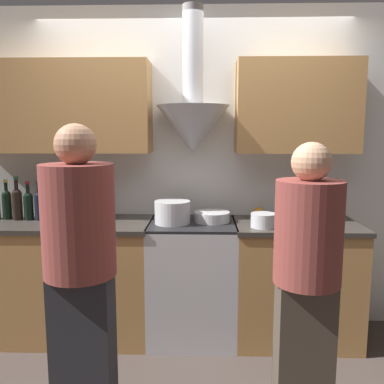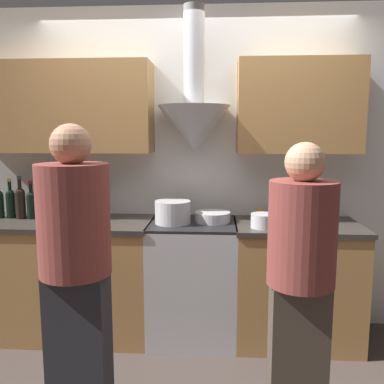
{
  "view_description": "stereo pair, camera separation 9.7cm",
  "coord_description": "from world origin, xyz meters",
  "px_view_note": "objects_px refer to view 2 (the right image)",
  "views": [
    {
      "loc": [
        0.09,
        -2.72,
        1.61
      ],
      "look_at": [
        0.0,
        0.22,
        1.17
      ],
      "focal_mm": 38.0,
      "sensor_mm": 36.0,
      "label": 1
    },
    {
      "loc": [
        0.19,
        -2.72,
        1.61
      ],
      "look_at": [
        0.0,
        0.22,
        1.17
      ],
      "focal_mm": 38.0,
      "sensor_mm": 36.0,
      "label": 2
    }
  ],
  "objects_px": {
    "stove_range": "(193,279)",
    "saucepan": "(264,221)",
    "mixing_bowl": "(212,217)",
    "orange_fruit": "(260,213)",
    "wine_bottle_4": "(32,203)",
    "person_foreground_right": "(300,287)",
    "wine_bottle_2": "(11,202)",
    "stock_pot": "(173,212)",
    "person_foreground_left": "(76,267)",
    "wine_bottle_9": "(93,202)",
    "wine_bottle_8": "(80,201)",
    "wine_bottle_6": "(55,203)",
    "wine_bottle_7": "(68,201)",
    "wine_bottle_3": "(21,201)",
    "wine_bottle_5": "(42,203)"
  },
  "relations": [
    {
      "from": "saucepan",
      "to": "orange_fruit",
      "type": "bearing_deg",
      "value": 88.06
    },
    {
      "from": "stove_range",
      "to": "mixing_bowl",
      "type": "distance_m",
      "value": 0.52
    },
    {
      "from": "mixing_bowl",
      "to": "orange_fruit",
      "type": "xyz_separation_m",
      "value": [
        0.38,
        0.19,
        0.0
      ]
    },
    {
      "from": "wine_bottle_4",
      "to": "stove_range",
      "type": "bearing_deg",
      "value": -2.46
    },
    {
      "from": "wine_bottle_3",
      "to": "stock_pot",
      "type": "xyz_separation_m",
      "value": [
        1.23,
        -0.1,
        -0.05
      ]
    },
    {
      "from": "person_foreground_left",
      "to": "wine_bottle_9",
      "type": "bearing_deg",
      "value": 102.53
    },
    {
      "from": "wine_bottle_5",
      "to": "wine_bottle_7",
      "type": "height_order",
      "value": "wine_bottle_7"
    },
    {
      "from": "wine_bottle_5",
      "to": "wine_bottle_7",
      "type": "xyz_separation_m",
      "value": [
        0.2,
        0.02,
        0.01
      ]
    },
    {
      "from": "wine_bottle_4",
      "to": "wine_bottle_5",
      "type": "xyz_separation_m",
      "value": [
        0.09,
        -0.0,
        0.0
      ]
    },
    {
      "from": "wine_bottle_4",
      "to": "wine_bottle_9",
      "type": "relative_size",
      "value": 0.91
    },
    {
      "from": "wine_bottle_5",
      "to": "wine_bottle_6",
      "type": "bearing_deg",
      "value": -0.93
    },
    {
      "from": "stove_range",
      "to": "saucepan",
      "type": "bearing_deg",
      "value": -15.6
    },
    {
      "from": "wine_bottle_4",
      "to": "wine_bottle_8",
      "type": "height_order",
      "value": "wine_bottle_8"
    },
    {
      "from": "wine_bottle_9",
      "to": "stock_pot",
      "type": "relative_size",
      "value": 1.25
    },
    {
      "from": "stock_pot",
      "to": "person_foreground_right",
      "type": "distance_m",
      "value": 1.33
    },
    {
      "from": "person_foreground_right",
      "to": "wine_bottle_2",
      "type": "bearing_deg",
      "value": 149.59
    },
    {
      "from": "wine_bottle_3",
      "to": "person_foreground_left",
      "type": "distance_m",
      "value": 1.37
    },
    {
      "from": "mixing_bowl",
      "to": "saucepan",
      "type": "distance_m",
      "value": 0.41
    },
    {
      "from": "wine_bottle_7",
      "to": "wine_bottle_8",
      "type": "distance_m",
      "value": 0.1
    },
    {
      "from": "wine_bottle_8",
      "to": "orange_fruit",
      "type": "distance_m",
      "value": 1.45
    },
    {
      "from": "wine_bottle_2",
      "to": "person_foreground_left",
      "type": "relative_size",
      "value": 0.19
    },
    {
      "from": "wine_bottle_5",
      "to": "wine_bottle_8",
      "type": "relative_size",
      "value": 0.87
    },
    {
      "from": "wine_bottle_7",
      "to": "person_foreground_left",
      "type": "distance_m",
      "value": 1.2
    },
    {
      "from": "wine_bottle_7",
      "to": "person_foreground_right",
      "type": "distance_m",
      "value": 2.01
    },
    {
      "from": "stove_range",
      "to": "wine_bottle_4",
      "type": "relative_size",
      "value": 3.02
    },
    {
      "from": "wine_bottle_5",
      "to": "wine_bottle_9",
      "type": "distance_m",
      "value": 0.41
    },
    {
      "from": "wine_bottle_4",
      "to": "stock_pot",
      "type": "xyz_separation_m",
      "value": [
        1.14,
        -0.1,
        -0.04
      ]
    },
    {
      "from": "wine_bottle_4",
      "to": "wine_bottle_9",
      "type": "distance_m",
      "value": 0.49
    },
    {
      "from": "stove_range",
      "to": "person_foreground_right",
      "type": "height_order",
      "value": "person_foreground_right"
    },
    {
      "from": "person_foreground_left",
      "to": "person_foreground_right",
      "type": "xyz_separation_m",
      "value": [
        1.15,
        -0.11,
        -0.04
      ]
    },
    {
      "from": "stove_range",
      "to": "stock_pot",
      "type": "xyz_separation_m",
      "value": [
        -0.15,
        -0.04,
        0.54
      ]
    },
    {
      "from": "orange_fruit",
      "to": "saucepan",
      "type": "distance_m",
      "value": 0.36
    },
    {
      "from": "wine_bottle_6",
      "to": "person_foreground_left",
      "type": "distance_m",
      "value": 1.21
    },
    {
      "from": "wine_bottle_9",
      "to": "mixing_bowl",
      "type": "height_order",
      "value": "wine_bottle_9"
    },
    {
      "from": "wine_bottle_5",
      "to": "wine_bottle_6",
      "type": "xyz_separation_m",
      "value": [
        0.11,
        -0.0,
        0.0
      ]
    },
    {
      "from": "stock_pot",
      "to": "person_foreground_right",
      "type": "xyz_separation_m",
      "value": [
        0.74,
        -1.09,
        -0.15
      ]
    },
    {
      "from": "wine_bottle_8",
      "to": "stove_range",
      "type": "bearing_deg",
      "value": -4.5
    },
    {
      "from": "stove_range",
      "to": "person_foreground_right",
      "type": "distance_m",
      "value": 1.34
    },
    {
      "from": "stove_range",
      "to": "wine_bottle_7",
      "type": "xyz_separation_m",
      "value": [
        -1.01,
        0.08,
        0.6
      ]
    },
    {
      "from": "wine_bottle_7",
      "to": "stove_range",
      "type": "bearing_deg",
      "value": -4.36
    },
    {
      "from": "person_foreground_right",
      "to": "wine_bottle_6",
      "type": "bearing_deg",
      "value": 144.86
    },
    {
      "from": "stove_range",
      "to": "person_foreground_left",
      "type": "height_order",
      "value": "person_foreground_left"
    },
    {
      "from": "saucepan",
      "to": "wine_bottle_9",
      "type": "bearing_deg",
      "value": 170.98
    },
    {
      "from": "wine_bottle_3",
      "to": "wine_bottle_9",
      "type": "distance_m",
      "value": 0.58
    },
    {
      "from": "wine_bottle_7",
      "to": "mixing_bowl",
      "type": "distance_m",
      "value": 1.16
    },
    {
      "from": "orange_fruit",
      "to": "wine_bottle_8",
      "type": "bearing_deg",
      "value": -174.23
    },
    {
      "from": "wine_bottle_2",
      "to": "wine_bottle_3",
      "type": "xyz_separation_m",
      "value": [
        0.09,
        -0.02,
        0.01
      ]
    },
    {
      "from": "wine_bottle_2",
      "to": "wine_bottle_7",
      "type": "relative_size",
      "value": 0.93
    },
    {
      "from": "wine_bottle_8",
      "to": "person_foreground_left",
      "type": "distance_m",
      "value": 1.16
    },
    {
      "from": "wine_bottle_5",
      "to": "wine_bottle_9",
      "type": "height_order",
      "value": "wine_bottle_9"
    }
  ]
}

